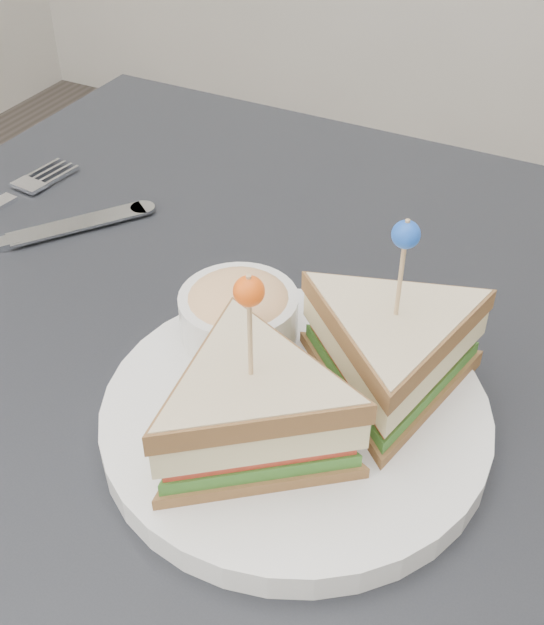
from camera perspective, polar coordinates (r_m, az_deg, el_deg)
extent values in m
cube|color=black|center=(0.56, -1.38, -5.45)|extent=(0.80, 0.80, 0.03)
cylinder|color=black|center=(1.17, -8.04, -2.45)|extent=(0.04, 0.04, 0.72)
cylinder|color=white|center=(0.51, 1.71, -7.75)|extent=(0.28, 0.28, 0.01)
cylinder|color=white|center=(0.50, 1.73, -6.99)|extent=(0.28, 0.28, 0.00)
cylinder|color=tan|center=(0.41, -1.61, -1.67)|extent=(0.00, 0.00, 0.08)
sphere|color=#EE520F|center=(0.40, -1.69, 1.56)|extent=(0.02, 0.02, 0.02)
cylinder|color=tan|center=(0.46, 9.34, 2.57)|extent=(0.00, 0.00, 0.08)
sphere|color=blue|center=(0.45, 9.73, 5.62)|extent=(0.02, 0.02, 0.02)
cylinder|color=white|center=(0.54, -2.43, -0.37)|extent=(0.09, 0.09, 0.04)
ellipsoid|color=#E0B772|center=(0.54, -2.46, 0.69)|extent=(0.08, 0.08, 0.03)
cube|color=white|center=(0.79, -17.28, 8.85)|extent=(0.03, 0.02, 0.00)
cube|color=#B4BAC0|center=(0.72, -13.99, 6.27)|extent=(0.09, 0.11, 0.00)
cylinder|color=#B4BAC0|center=(0.73, -9.40, 7.52)|extent=(0.03, 0.03, 0.00)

